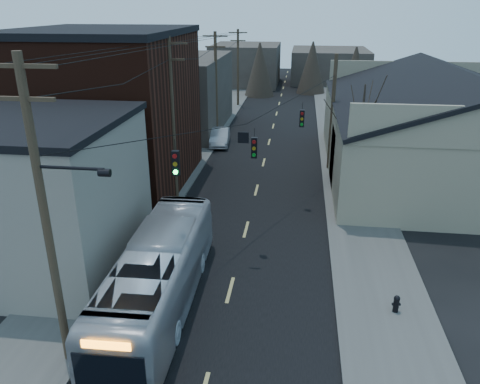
# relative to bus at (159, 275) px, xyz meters

# --- Properties ---
(road_surface) EXTENTS (9.00, 110.00, 0.02)m
(road_surface) POSITION_rel_bus_xyz_m (2.66, 23.59, -1.51)
(road_surface) COLOR black
(road_surface) RESTS_ON ground
(sidewalk_left) EXTENTS (4.00, 110.00, 0.12)m
(sidewalk_left) POSITION_rel_bus_xyz_m (-3.84, 23.59, -1.46)
(sidewalk_left) COLOR #474744
(sidewalk_left) RESTS_ON ground
(sidewalk_right) EXTENTS (4.00, 110.00, 0.12)m
(sidewalk_right) POSITION_rel_bus_xyz_m (9.16, 23.59, -1.46)
(sidewalk_right) COLOR #474744
(sidewalk_right) RESTS_ON ground
(building_clapboard) EXTENTS (8.00, 8.00, 7.00)m
(building_clapboard) POSITION_rel_bus_xyz_m (-6.34, 2.59, 1.98)
(building_clapboard) COLOR gray
(building_clapboard) RESTS_ON ground
(building_brick) EXTENTS (10.00, 12.00, 10.00)m
(building_brick) POSITION_rel_bus_xyz_m (-7.34, 13.59, 3.48)
(building_brick) COLOR black
(building_brick) RESTS_ON ground
(building_left_far) EXTENTS (9.00, 14.00, 7.00)m
(building_left_far) POSITION_rel_bus_xyz_m (-6.84, 29.59, 1.98)
(building_left_far) COLOR #38312D
(building_left_far) RESTS_ON ground
(warehouse) EXTENTS (16.16, 20.60, 7.73)m
(warehouse) POSITION_rel_bus_xyz_m (15.66, 18.59, 1.17)
(warehouse) COLOR gray
(warehouse) RESTS_ON ground
(building_far_left) EXTENTS (10.00, 12.00, 6.00)m
(building_far_left) POSITION_rel_bus_xyz_m (-3.34, 58.59, 1.48)
(building_far_left) COLOR #38312D
(building_far_left) RESTS_ON ground
(building_far_right) EXTENTS (12.00, 14.00, 5.00)m
(building_far_right) POSITION_rel_bus_xyz_m (9.66, 63.59, 0.98)
(building_far_right) COLOR #38312D
(building_far_right) RESTS_ON ground
(bare_tree) EXTENTS (0.40, 0.40, 7.20)m
(bare_tree) POSITION_rel_bus_xyz_m (9.16, 13.59, 2.08)
(bare_tree) COLOR black
(bare_tree) RESTS_ON ground
(utility_lines) EXTENTS (11.24, 45.28, 10.50)m
(utility_lines) POSITION_rel_bus_xyz_m (-0.45, 17.73, 3.43)
(utility_lines) COLOR #382B1E
(utility_lines) RESTS_ON ground
(bus) EXTENTS (2.79, 11.00, 3.05)m
(bus) POSITION_rel_bus_xyz_m (0.00, 0.00, 0.00)
(bus) COLOR #ABAFB7
(bus) RESTS_ON ground
(parked_car) EXTENTS (1.96, 4.56, 1.46)m
(parked_car) POSITION_rel_bus_xyz_m (-1.64, 24.17, -0.79)
(parked_car) COLOR #9B9CA2
(parked_car) RESTS_ON ground
(fire_hydrant) EXTENTS (0.35, 0.25, 0.74)m
(fire_hydrant) POSITION_rel_bus_xyz_m (9.55, 0.78, -1.01)
(fire_hydrant) COLOR black
(fire_hydrant) RESTS_ON sidewalk_right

